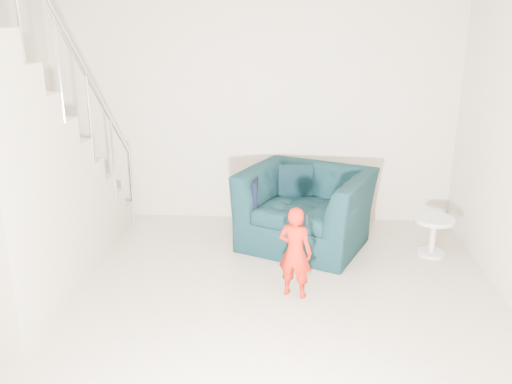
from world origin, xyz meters
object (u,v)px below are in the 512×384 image
(toddler, at_px, (295,252))
(armchair, at_px, (306,208))
(side_table, at_px, (433,230))
(staircase, at_px, (12,199))

(toddler, bearing_deg, armchair, -76.68)
(side_table, bearing_deg, staircase, -164.08)
(side_table, relative_size, staircase, 0.12)
(side_table, distance_m, staircase, 4.27)
(armchair, bearing_deg, side_table, 15.14)
(side_table, height_order, staircase, staircase)
(toddler, bearing_deg, side_table, -126.73)
(toddler, xyz_separation_m, staircase, (-2.54, -0.14, 0.51))
(armchair, distance_m, side_table, 1.41)
(staircase, bearing_deg, side_table, 15.92)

